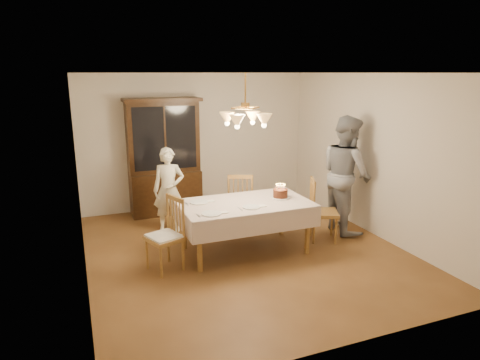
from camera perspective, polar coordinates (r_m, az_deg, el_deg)
name	(u,v)px	position (r m, az deg, el deg)	size (l,w,h in m)	color
ground	(245,251)	(6.52, 0.65, -9.39)	(5.00, 5.00, 0.00)	brown
room_shell	(245,147)	(6.06, 0.69, 4.44)	(5.00, 5.00, 5.00)	white
dining_table	(245,207)	(6.28, 0.67, -3.66)	(1.90, 1.10, 0.76)	brown
china_hutch	(164,159)	(8.09, -10.08, 2.80)	(1.38, 0.54, 2.16)	black
chair_far_side	(240,205)	(7.20, 0.05, -3.31)	(0.56, 0.55, 1.00)	brown
chair_left_end	(165,238)	(5.85, -9.99, -7.62)	(0.55, 0.56, 1.00)	brown
chair_right_end	(323,213)	(6.90, 10.99, -4.38)	(0.56, 0.57, 1.00)	brown
elderly_woman	(169,190)	(7.19, -9.48, -1.32)	(0.52, 0.34, 1.42)	white
adult_in_grey	(346,174)	(7.29, 13.95, 0.78)	(0.94, 0.73, 1.94)	slate
birthday_cake	(280,194)	(6.49, 5.40, -1.85)	(0.30, 0.30, 0.22)	white
place_setting_near_left	(212,214)	(5.76, -3.72, -4.49)	(0.42, 0.27, 0.02)	white
place_setting_near_right	(252,207)	(6.03, 1.62, -3.62)	(0.39, 0.24, 0.02)	white
place_setting_far_left	(200,202)	(6.27, -5.39, -2.96)	(0.42, 0.27, 0.02)	white
chandelier	(245,119)	(6.01, 0.70, 8.16)	(0.62, 0.62, 0.73)	#BF8C3F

